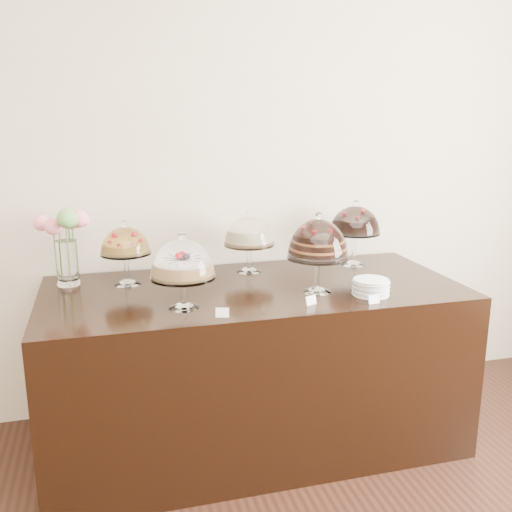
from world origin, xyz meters
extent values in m
cube|color=beige|center=(0.00, 3.00, 1.50)|extent=(5.00, 0.04, 3.00)
cube|color=black|center=(-0.02, 2.45, 0.45)|extent=(2.20, 1.00, 0.90)
cone|color=white|center=(-0.42, 2.21, 0.91)|extent=(0.15, 0.15, 0.02)
cylinder|color=white|center=(-0.42, 2.21, 0.99)|extent=(0.03, 0.03, 0.12)
cylinder|color=white|center=(-0.42, 2.21, 1.05)|extent=(0.31, 0.31, 0.01)
cylinder|color=tan|center=(-0.42, 2.21, 1.09)|extent=(0.26, 0.26, 0.06)
sphere|color=red|center=(-0.36, 2.23, 1.13)|extent=(0.02, 0.02, 0.02)
sphere|color=red|center=(-0.48, 2.26, 1.13)|extent=(0.02, 0.02, 0.02)
sphere|color=red|center=(-0.44, 2.14, 1.13)|extent=(0.02, 0.02, 0.02)
sphere|color=white|center=(-0.42, 2.21, 1.25)|extent=(0.04, 0.04, 0.04)
cone|color=white|center=(0.28, 2.28, 0.91)|extent=(0.15, 0.15, 0.02)
cylinder|color=white|center=(0.28, 2.28, 1.00)|extent=(0.03, 0.03, 0.15)
cylinder|color=white|center=(0.28, 2.28, 1.09)|extent=(0.32, 0.32, 0.01)
cylinder|color=black|center=(0.28, 2.28, 1.14)|extent=(0.23, 0.23, 0.11)
sphere|color=red|center=(0.33, 2.30, 1.21)|extent=(0.02, 0.02, 0.02)
sphere|color=red|center=(0.28, 2.34, 1.21)|extent=(0.02, 0.02, 0.02)
sphere|color=red|center=(0.22, 2.30, 1.21)|extent=(0.02, 0.02, 0.02)
sphere|color=red|center=(0.24, 2.23, 1.21)|extent=(0.02, 0.02, 0.02)
sphere|color=red|center=(0.31, 2.23, 1.21)|extent=(0.02, 0.02, 0.02)
sphere|color=white|center=(0.28, 2.28, 1.30)|extent=(0.04, 0.04, 0.04)
cone|color=white|center=(0.04, 2.75, 0.91)|extent=(0.15, 0.15, 0.02)
cylinder|color=white|center=(0.04, 2.75, 0.99)|extent=(0.03, 0.03, 0.13)
cylinder|color=white|center=(0.04, 2.75, 1.06)|extent=(0.29, 0.29, 0.01)
cylinder|color=#FFEFC5|center=(0.04, 2.75, 1.11)|extent=(0.24, 0.24, 0.08)
sphere|color=white|center=(0.04, 2.75, 1.24)|extent=(0.04, 0.04, 0.04)
cone|color=white|center=(0.69, 2.73, 0.91)|extent=(0.15, 0.15, 0.02)
cylinder|color=white|center=(0.69, 2.73, 1.01)|extent=(0.03, 0.03, 0.17)
cylinder|color=white|center=(0.69, 2.73, 1.10)|extent=(0.31, 0.31, 0.01)
cylinder|color=black|center=(0.69, 2.73, 1.14)|extent=(0.24, 0.24, 0.07)
sphere|color=red|center=(0.75, 2.75, 1.19)|extent=(0.02, 0.02, 0.02)
sphere|color=red|center=(0.64, 2.78, 1.19)|extent=(0.02, 0.02, 0.02)
sphere|color=red|center=(0.67, 2.67, 1.19)|extent=(0.02, 0.02, 0.02)
sphere|color=white|center=(0.69, 2.73, 1.27)|extent=(0.04, 0.04, 0.04)
cone|color=white|center=(-0.66, 2.67, 0.91)|extent=(0.15, 0.15, 0.02)
cylinder|color=white|center=(-0.66, 2.67, 1.00)|extent=(0.03, 0.03, 0.14)
cylinder|color=white|center=(-0.66, 2.67, 1.07)|extent=(0.27, 0.27, 0.01)
cylinder|color=gold|center=(-0.66, 2.67, 1.10)|extent=(0.21, 0.21, 0.04)
sphere|color=red|center=(-0.61, 2.69, 1.13)|extent=(0.02, 0.02, 0.02)
sphere|color=red|center=(-0.65, 2.73, 1.13)|extent=(0.02, 0.02, 0.02)
sphere|color=red|center=(-0.71, 2.71, 1.13)|extent=(0.02, 0.02, 0.02)
sphere|color=red|center=(-0.72, 2.66, 1.13)|extent=(0.02, 0.02, 0.02)
sphere|color=red|center=(-0.68, 2.62, 1.13)|extent=(0.02, 0.02, 0.02)
sphere|color=red|center=(-0.62, 2.63, 1.13)|extent=(0.02, 0.02, 0.02)
sphere|color=white|center=(-0.66, 2.67, 1.23)|extent=(0.04, 0.04, 0.04)
cylinder|color=white|center=(-0.97, 2.74, 1.02)|extent=(0.11, 0.11, 0.24)
cylinder|color=#476B2D|center=(-0.93, 2.75, 1.10)|extent=(0.01, 0.01, 0.32)
sphere|color=pink|center=(-0.89, 2.76, 1.26)|extent=(0.10, 0.10, 0.10)
cylinder|color=#476B2D|center=(-0.95, 2.80, 1.09)|extent=(0.01, 0.01, 0.30)
sphere|color=pink|center=(-0.93, 2.85, 1.24)|extent=(0.10, 0.10, 0.10)
cylinder|color=#476B2D|center=(-1.03, 2.78, 1.09)|extent=(0.01, 0.01, 0.29)
sphere|color=pink|center=(-1.09, 2.81, 1.23)|extent=(0.09, 0.09, 0.09)
cylinder|color=#476B2D|center=(-0.99, 2.72, 1.09)|extent=(0.01, 0.01, 0.29)
sphere|color=pink|center=(-1.02, 2.70, 1.23)|extent=(0.09, 0.09, 0.09)
cylinder|color=#476B2D|center=(-0.96, 2.69, 1.11)|extent=(0.01, 0.01, 0.34)
sphere|color=#629A4A|center=(-0.94, 2.63, 1.28)|extent=(0.10, 0.10, 0.10)
cylinder|color=white|center=(0.52, 2.15, 0.90)|extent=(0.18, 0.18, 0.01)
cylinder|color=white|center=(0.52, 2.15, 0.92)|extent=(0.17, 0.17, 0.01)
cylinder|color=white|center=(0.52, 2.15, 0.93)|extent=(0.18, 0.18, 0.01)
cylinder|color=white|center=(0.52, 2.15, 0.94)|extent=(0.17, 0.17, 0.01)
cylinder|color=white|center=(0.52, 2.15, 0.95)|extent=(0.18, 0.18, 0.01)
cylinder|color=white|center=(0.52, 2.15, 0.96)|extent=(0.17, 0.17, 0.01)
cylinder|color=white|center=(0.52, 2.15, 0.97)|extent=(0.18, 0.18, 0.01)
cylinder|color=white|center=(0.52, 2.15, 0.98)|extent=(0.17, 0.17, 0.01)
cube|color=white|center=(-0.28, 2.03, 0.92)|extent=(0.06, 0.03, 0.04)
cube|color=white|center=(0.47, 2.03, 0.92)|extent=(0.06, 0.02, 0.04)
cube|color=white|center=(0.17, 2.09, 0.92)|extent=(0.06, 0.04, 0.04)
camera|label=1|loc=(-0.76, -0.36, 1.79)|focal=40.00mm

